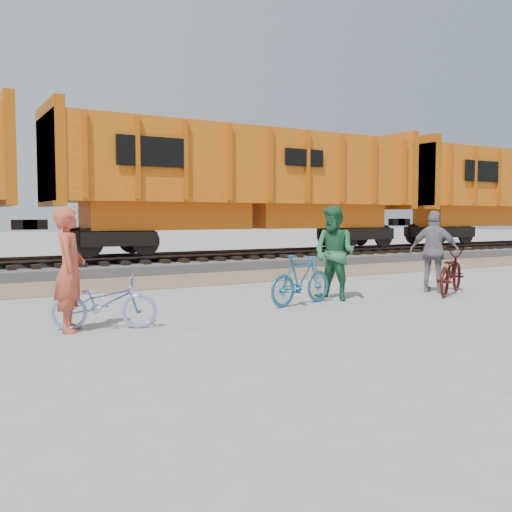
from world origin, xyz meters
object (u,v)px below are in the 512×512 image
object	(u,v)px
bicycle_blue	(104,302)
person_man	(335,253)
bicycle_maroon	(450,271)
bicycle_teal	(301,280)
hopper_car_center	(248,183)
person_woman	(434,252)
person_solo	(70,270)
hopper_car_right	(512,192)

from	to	relation	value
bicycle_blue	person_man	distance (m)	5.20
bicycle_maroon	bicycle_teal	bearing A→B (deg)	54.08
hopper_car_center	person_man	world-z (taller)	hopper_car_center
person_man	person_woman	size ratio (longest dim) A/B	1.05
person_woman	bicycle_maroon	bearing A→B (deg)	159.85
person_solo	person_man	bearing A→B (deg)	-65.50
hopper_car_right	hopper_car_center	bearing A→B (deg)	180.00
bicycle_teal	person_solo	xyz separation A→B (m)	(-4.62, -0.38, 0.45)
hopper_car_right	person_solo	xyz separation A→B (m)	(-23.28, -9.11, -2.04)
bicycle_teal	bicycle_maroon	bearing A→B (deg)	-108.89
person_solo	bicycle_blue	bearing A→B (deg)	-82.70
hopper_car_right	person_man	xyz separation A→B (m)	(-17.67, -8.53, -2.00)
hopper_car_center	person_solo	size ratio (longest dim) A/B	7.25
person_solo	person_woman	bearing A→B (deg)	-68.85
hopper_car_center	person_woman	bearing A→B (deg)	-89.21
person_solo	person_man	xyz separation A→B (m)	(5.62, 0.58, 0.04)
bicycle_teal	person_solo	size ratio (longest dim) A/B	0.89
person_woman	hopper_car_right	bearing A→B (deg)	-93.77
person_man	person_woman	world-z (taller)	person_man
hopper_car_center	bicycle_teal	distance (m)	9.79
person_solo	person_woman	size ratio (longest dim) A/B	1.00
hopper_car_right	person_solo	bearing A→B (deg)	-158.64
bicycle_maroon	person_woman	world-z (taller)	person_woman
bicycle_blue	person_man	size ratio (longest dim) A/B	0.81
bicycle_maroon	person_solo	distance (m)	8.52
hopper_car_right	bicycle_teal	world-z (taller)	hopper_car_right
hopper_car_center	person_woman	world-z (taller)	hopper_car_center
bicycle_blue	bicycle_teal	bearing A→B (deg)	-62.58
bicycle_teal	person_man	bearing A→B (deg)	-91.61
bicycle_blue	person_solo	world-z (taller)	person_solo
bicycle_maroon	bicycle_blue	bearing A→B (deg)	60.58
bicycle_teal	person_woman	size ratio (longest dim) A/B	0.89
hopper_car_right	bicycle_teal	xyz separation A→B (m)	(-18.67, -8.73, -2.49)
bicycle_blue	bicycle_teal	size ratio (longest dim) A/B	0.96
bicycle_teal	person_man	xyz separation A→B (m)	(1.00, 0.20, 0.49)
bicycle_maroon	person_woman	size ratio (longest dim) A/B	1.06
hopper_car_center	person_solo	world-z (taller)	hopper_car_center
hopper_car_right	bicycle_blue	size ratio (longest dim) A/B	8.54
person_man	person_solo	bearing A→B (deg)	-104.16
bicycle_maroon	person_man	bearing A→B (deg)	48.18
bicycle_teal	hopper_car_center	bearing A→B (deg)	-35.70
bicycle_teal	person_woman	xyz separation A→B (m)	(3.79, -0.01, 0.45)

